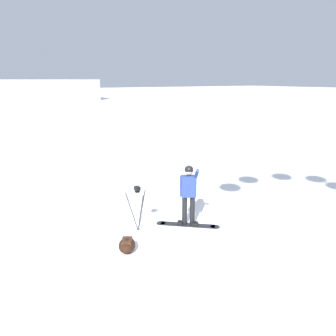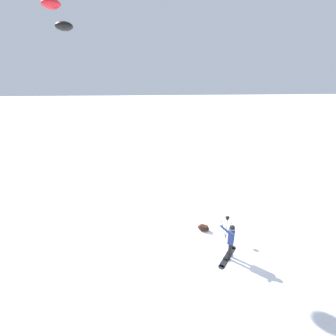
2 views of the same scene
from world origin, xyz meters
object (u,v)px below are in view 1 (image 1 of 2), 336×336
Objects in this scene: snowboarder at (189,189)px; camera_tripod at (138,199)px; snowboard at (188,224)px; gear_bag_large at (127,245)px.

snowboarder is 1.39× the size of camera_tripod.
snowboarder is 1.04m from snowboard.
snowboard is 1.91× the size of gear_bag_large.
gear_bag_large is (2.14, 0.52, 0.14)m from snowboard.
snowboarder is at bearing 164.86° from camera_tripod.
snowboarder is 1.47m from camera_tripod.
camera_tripod is (1.36, -0.42, 0.88)m from snowboard.
snowboarder reaches higher than camera_tripod.
snowboarder is at bearing -138.49° from snowboard.
camera_tripod is (-0.78, -0.95, 0.74)m from gear_bag_large.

